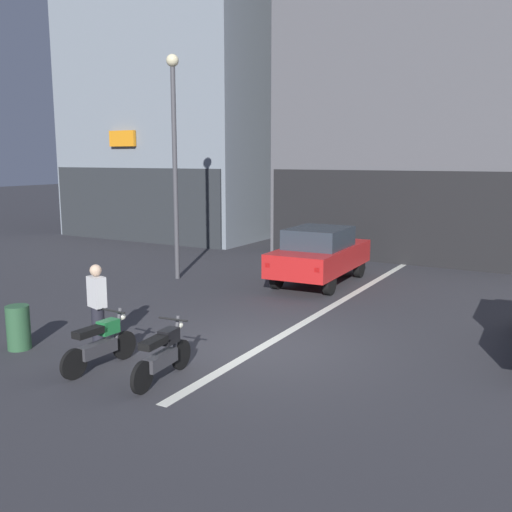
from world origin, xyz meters
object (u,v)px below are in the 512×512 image
(motorcycle_green_row_leftmost, at_px, (101,343))
(person_by_motorcycles, at_px, (97,307))
(motorcycle_black_row_left_mid, at_px, (163,354))
(street_lamp, at_px, (174,145))
(car_red_crossing_near, at_px, (320,253))
(trash_bin, at_px, (18,327))

(motorcycle_green_row_leftmost, xyz_separation_m, person_by_motorcycles, (-0.70, 0.65, 0.40))
(motorcycle_black_row_left_mid, distance_m, person_by_motorcycles, 2.09)
(motorcycle_green_row_leftmost, bearing_deg, street_lamp, 117.48)
(car_red_crossing_near, relative_size, motorcycle_green_row_leftmost, 2.49)
(car_red_crossing_near, relative_size, person_by_motorcycles, 2.49)
(car_red_crossing_near, bearing_deg, motorcycle_green_row_leftmost, -93.71)
(street_lamp, relative_size, person_by_motorcycles, 3.92)
(motorcycle_black_row_left_mid, distance_m, trash_bin, 3.40)
(car_red_crossing_near, height_order, motorcycle_green_row_leftmost, car_red_crossing_near)
(street_lamp, height_order, motorcycle_green_row_leftmost, street_lamp)
(street_lamp, relative_size, motorcycle_green_row_leftmost, 3.92)
(car_red_crossing_near, distance_m, trash_bin, 8.69)
(motorcycle_green_row_leftmost, height_order, trash_bin, motorcycle_green_row_leftmost)
(person_by_motorcycles, bearing_deg, car_red_crossing_near, 80.75)
(person_by_motorcycles, bearing_deg, motorcycle_green_row_leftmost, -42.88)
(street_lamp, xyz_separation_m, trash_bin, (1.37, -6.72, -3.58))
(street_lamp, distance_m, person_by_motorcycles, 7.36)
(car_red_crossing_near, relative_size, trash_bin, 4.89)
(person_by_motorcycles, xyz_separation_m, trash_bin, (-1.41, -0.68, -0.43))
(street_lamp, height_order, trash_bin, street_lamp)
(street_lamp, distance_m, motorcycle_black_row_left_mid, 8.87)
(motorcycle_green_row_leftmost, bearing_deg, trash_bin, -179.32)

